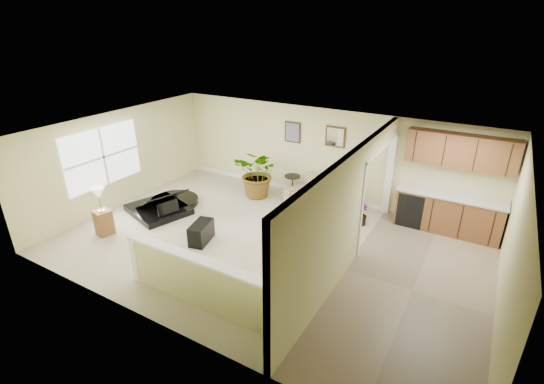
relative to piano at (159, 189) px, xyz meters
The scene contains 20 objects.
floor 3.37m from the piano, ahead, with size 9.00×9.00×0.00m, color tan.
back_wall 4.44m from the piano, 40.89° to the left, with size 9.00×0.04×2.50m, color beige.
front_wall 4.61m from the piano, 43.28° to the right, with size 9.00×0.04×2.50m, color beige.
left_wall 1.36m from the piano, behind, with size 0.04×6.00×2.50m, color beige.
right_wall 7.85m from the piano, ahead, with size 0.04×6.00×2.50m, color beige.
ceiling 3.84m from the piano, ahead, with size 9.00×6.00×0.04m, color white.
kitchen_vinyl 6.50m from the piano, ahead, with size 2.70×6.00×0.01m, color gray.
interior_partition 5.16m from the piano, ahead, with size 0.18×5.99×2.50m.
pony_half_wall 4.17m from the piano, 35.55° to the right, with size 3.42×0.22×1.00m.
left_window 1.58m from the piano, 151.76° to the right, with size 0.05×2.15×1.45m, color white.
wall_art_left 3.88m from the piano, 50.21° to the left, with size 0.48×0.04×0.58m.
wall_mirror 4.76m from the piano, 38.17° to the left, with size 0.55×0.04×0.55m.
kitchen_cabinets 7.02m from the piano, 21.82° to the left, with size 2.36×0.65×2.33m.
piano is the anchor object (origin of this frame).
piano_bench 2.12m from the piano, 20.23° to the right, with size 0.35×0.69×0.46m, color black.
loveseat 4.15m from the piano, 31.84° to the left, with size 1.98×1.48×0.96m.
accent_table 3.57m from the piano, 43.11° to the left, with size 0.45×0.45×0.65m.
palm_plant 2.69m from the piano, 48.75° to the left, with size 1.33×1.18×1.41m.
small_plant 5.14m from the piano, 21.56° to the left, with size 0.36×0.36×0.55m.
lamp_stand 1.60m from the piano, 98.07° to the right, with size 0.41×0.41×1.17m.
Camera 1 is at (3.89, -6.43, 4.63)m, focal length 26.00 mm.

